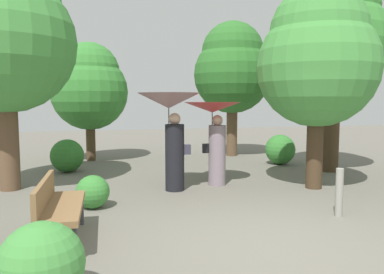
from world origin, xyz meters
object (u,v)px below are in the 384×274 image
object	(u,v)px
tree_mid_right	(334,34)
tree_far_back	(232,68)
tree_near_left	(3,30)
tree_near_right	(318,56)
tree_mid_left	(89,86)
path_marker_post	(339,192)
park_bench	(57,204)
person_left	(171,118)
person_right	(214,124)

from	to	relation	value
tree_mid_right	tree_far_back	bearing A→B (deg)	113.73
tree_near_left	tree_near_right	world-z (taller)	tree_near_left
tree_near_right	tree_near_left	bearing A→B (deg)	166.50
tree_mid_left	path_marker_post	xyz separation A→B (m)	(3.83, -6.86, -1.91)
park_bench	path_marker_post	world-z (taller)	park_bench
tree_mid_right	path_marker_post	xyz separation A→B (m)	(-2.21, -3.40, -3.15)
person_left	person_right	size ratio (longest dim) A/B	1.10
person_right	tree_far_back	size ratio (longest dim) A/B	0.41
person_right	tree_far_back	world-z (taller)	tree_far_back
tree_mid_right	tree_near_right	bearing A→B (deg)	-133.25
person_right	tree_mid_right	xyz separation A→B (m)	(3.44, 0.76, 2.21)
tree_far_back	person_right	bearing A→B (deg)	-115.86
person_right	tree_mid_right	size ratio (longest dim) A/B	0.35
park_bench	tree_near_right	bearing A→B (deg)	-67.73
person_left	tree_far_back	xyz separation A→B (m)	(2.98, 4.33, 1.43)
tree_near_right	tree_mid_right	size ratio (longest dim) A/B	0.80
park_bench	path_marker_post	bearing A→B (deg)	-87.76
person_left	tree_far_back	distance (m)	5.45
park_bench	tree_mid_right	xyz separation A→B (m)	(6.43, 3.44, 3.03)
person_left	tree_near_right	world-z (taller)	tree_near_right
person_right	tree_near_right	size ratio (longest dim) A/B	0.43
tree_near_right	path_marker_post	xyz separation A→B (m)	(-0.72, -1.82, -2.36)
park_bench	tree_near_left	size ratio (longest dim) A/B	0.31
path_marker_post	tree_far_back	bearing A→B (deg)	83.61
person_left	tree_near_left	xyz separation A→B (m)	(-3.21, 0.91, 1.75)
person_right	tree_mid_left	world-z (taller)	tree_mid_left
tree_near_right	tree_far_back	bearing A→B (deg)	89.65
tree_near_left	tree_mid_left	distance (m)	4.02
tree_mid_right	park_bench	bearing A→B (deg)	-151.85
path_marker_post	person_left	bearing A→B (deg)	133.04
tree_near_left	path_marker_post	size ratio (longest dim) A/B	6.40
person_left	tree_far_back	bearing A→B (deg)	-26.50
person_right	tree_mid_left	xyz separation A→B (m)	(-2.61, 4.22, 0.96)
person_left	tree_mid_left	world-z (taller)	tree_mid_left
tree_far_back	tree_near_left	bearing A→B (deg)	-151.04
person_left	person_right	world-z (taller)	person_left
park_bench	tree_far_back	distance (m)	8.74
park_bench	tree_near_right	xyz separation A→B (m)	(4.94, 1.86, 2.23)
park_bench	tree_mid_left	size ratio (longest dim) A/B	0.42
tree_near_left	tree_mid_left	size ratio (longest dim) A/B	1.37
tree_near_left	tree_near_right	xyz separation A→B (m)	(6.16, -1.48, -0.51)
tree_mid_left	tree_mid_right	size ratio (longest dim) A/B	0.69
person_left	tree_near_left	size ratio (longest dim) A/B	0.40
person_right	tree_far_back	bearing A→B (deg)	-17.78
person_right	tree_mid_left	size ratio (longest dim) A/B	0.50
park_bench	tree_near_right	distance (m)	5.73
tree_near_left	path_marker_post	bearing A→B (deg)	-31.22
tree_near_left	park_bench	bearing A→B (deg)	-69.98
person_left	tree_mid_right	xyz separation A→B (m)	(4.44, 1.01, 2.04)
person_left	tree_mid_left	bearing A→B (deg)	27.78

